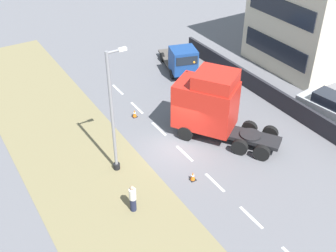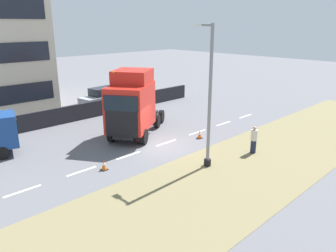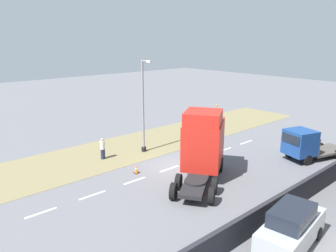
{
  "view_description": "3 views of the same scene",
  "coord_description": "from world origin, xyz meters",
  "px_view_note": "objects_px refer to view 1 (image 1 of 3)",
  "views": [
    {
      "loc": [
        -11.94,
        -18.01,
        16.7
      ],
      "look_at": [
        -0.91,
        -0.17,
        2.15
      ],
      "focal_mm": 45.0,
      "sensor_mm": 36.0,
      "label": 1
    },
    {
      "loc": [
        -14.99,
        13.68,
        7.71
      ],
      "look_at": [
        -0.1,
        -0.77,
        1.2
      ],
      "focal_mm": 35.0,
      "sensor_mm": 36.0,
      "label": 2
    },
    {
      "loc": [
        16.88,
        -15.82,
        9.4
      ],
      "look_at": [
        -1.63,
        0.59,
        2.73
      ],
      "focal_mm": 35.0,
      "sensor_mm": 36.0,
      "label": 3
    }
  ],
  "objects_px": {
    "parked_car": "(329,108)",
    "pedestrian": "(133,199)",
    "traffic_cone_trailing": "(193,176)",
    "lamp_post": "(113,121)",
    "traffic_cone_lead": "(134,113)",
    "flatbed_truck": "(182,60)",
    "lorry_cab": "(210,105)"
  },
  "relations": [
    {
      "from": "flatbed_truck",
      "to": "traffic_cone_trailing",
      "type": "height_order",
      "value": "flatbed_truck"
    },
    {
      "from": "traffic_cone_lead",
      "to": "pedestrian",
      "type": "bearing_deg",
      "value": -118.36
    },
    {
      "from": "lorry_cab",
      "to": "lamp_post",
      "type": "distance_m",
      "value": 6.83
    },
    {
      "from": "lorry_cab",
      "to": "lamp_post",
      "type": "xyz_separation_m",
      "value": [
        -6.74,
        0.03,
        1.13
      ]
    },
    {
      "from": "flatbed_truck",
      "to": "parked_car",
      "type": "xyz_separation_m",
      "value": [
        5.0,
        -11.21,
        -0.34
      ]
    },
    {
      "from": "lorry_cab",
      "to": "traffic_cone_lead",
      "type": "height_order",
      "value": "lorry_cab"
    },
    {
      "from": "traffic_cone_trailing",
      "to": "parked_car",
      "type": "bearing_deg",
      "value": 1.12
    },
    {
      "from": "traffic_cone_trailing",
      "to": "traffic_cone_lead",
      "type": "bearing_deg",
      "value": 88.07
    },
    {
      "from": "lamp_post",
      "to": "pedestrian",
      "type": "distance_m",
      "value": 4.51
    },
    {
      "from": "pedestrian",
      "to": "parked_car",
      "type": "bearing_deg",
      "value": 1.96
    },
    {
      "from": "flatbed_truck",
      "to": "pedestrian",
      "type": "height_order",
      "value": "flatbed_truck"
    },
    {
      "from": "flatbed_truck",
      "to": "lamp_post",
      "type": "bearing_deg",
      "value": 56.36
    },
    {
      "from": "lorry_cab",
      "to": "parked_car",
      "type": "xyz_separation_m",
      "value": [
        8.24,
        -2.98,
        -1.38
      ]
    },
    {
      "from": "lorry_cab",
      "to": "lamp_post",
      "type": "bearing_deg",
      "value": 145.84
    },
    {
      "from": "parked_car",
      "to": "pedestrian",
      "type": "xyz_separation_m",
      "value": [
        -15.77,
        -0.54,
        -0.15
      ]
    },
    {
      "from": "pedestrian",
      "to": "traffic_cone_trailing",
      "type": "relative_size",
      "value": 2.97
    },
    {
      "from": "lamp_post",
      "to": "pedestrian",
      "type": "relative_size",
      "value": 4.49
    },
    {
      "from": "traffic_cone_lead",
      "to": "flatbed_truck",
      "type": "bearing_deg",
      "value": 29.91
    },
    {
      "from": "lorry_cab",
      "to": "parked_car",
      "type": "distance_m",
      "value": 8.87
    },
    {
      "from": "flatbed_truck",
      "to": "traffic_cone_trailing",
      "type": "distance_m",
      "value": 13.29
    },
    {
      "from": "parked_car",
      "to": "traffic_cone_lead",
      "type": "distance_m",
      "value": 13.69
    },
    {
      "from": "traffic_cone_trailing",
      "to": "lorry_cab",
      "type": "bearing_deg",
      "value": 43.02
    },
    {
      "from": "traffic_cone_trailing",
      "to": "lamp_post",
      "type": "bearing_deg",
      "value": 135.51
    },
    {
      "from": "parked_car",
      "to": "traffic_cone_trailing",
      "type": "distance_m",
      "value": 11.71
    },
    {
      "from": "flatbed_truck",
      "to": "parked_car",
      "type": "bearing_deg",
      "value": 130.97
    },
    {
      "from": "flatbed_truck",
      "to": "traffic_cone_lead",
      "type": "xyz_separation_m",
      "value": [
        -6.43,
        -3.7,
        -1.05
      ]
    },
    {
      "from": "lamp_post",
      "to": "traffic_cone_lead",
      "type": "bearing_deg",
      "value": 51.7
    },
    {
      "from": "flatbed_truck",
      "to": "traffic_cone_lead",
      "type": "bearing_deg",
      "value": 46.86
    },
    {
      "from": "flatbed_truck",
      "to": "pedestrian",
      "type": "relative_size",
      "value": 3.44
    },
    {
      "from": "parked_car",
      "to": "traffic_cone_trailing",
      "type": "bearing_deg",
      "value": 173.54
    },
    {
      "from": "parked_car",
      "to": "pedestrian",
      "type": "bearing_deg",
      "value": 174.39
    },
    {
      "from": "lorry_cab",
      "to": "traffic_cone_lead",
      "type": "distance_m",
      "value": 5.92
    }
  ]
}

